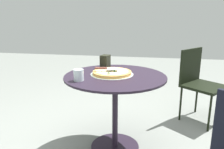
# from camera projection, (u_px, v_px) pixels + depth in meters

# --- Properties ---
(ground_plane) EXTENTS (10.00, 10.00, 0.00)m
(ground_plane) POSITION_uv_depth(u_px,v_px,m) (115.00, 147.00, 2.18)
(ground_plane) COLOR gray
(patio_table) EXTENTS (0.91, 0.91, 0.73)m
(patio_table) POSITION_uv_depth(u_px,v_px,m) (115.00, 94.00, 2.04)
(patio_table) COLOR #251B2A
(patio_table) RESTS_ON ground
(pizza_on_tray) EXTENTS (0.39, 0.39, 0.05)m
(pizza_on_tray) POSITION_uv_depth(u_px,v_px,m) (112.00, 73.00, 2.03)
(pizza_on_tray) COLOR silver
(pizza_on_tray) RESTS_ON patio_table
(pizza_server) EXTENTS (0.22, 0.10, 0.02)m
(pizza_server) POSITION_uv_depth(u_px,v_px,m) (106.00, 69.00, 2.01)
(pizza_server) COLOR silver
(pizza_server) RESTS_ON pizza_on_tray
(drinking_cup) EXTENTS (0.08, 0.08, 0.09)m
(drinking_cup) POSITION_uv_depth(u_px,v_px,m) (79.00, 75.00, 1.82)
(drinking_cup) COLOR silver
(drinking_cup) RESTS_ON patio_table
(napkin_dispenser) EXTENTS (0.10, 0.12, 0.13)m
(napkin_dispenser) POSITION_uv_depth(u_px,v_px,m) (105.00, 61.00, 2.29)
(napkin_dispenser) COLOR black
(napkin_dispenser) RESTS_ON patio_table
(patio_chair_far) EXTENTS (0.60, 0.60, 0.87)m
(patio_chair_far) POSITION_uv_depth(u_px,v_px,m) (199.00, 80.00, 2.66)
(patio_chair_far) COLOR black
(patio_chair_far) RESTS_ON ground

